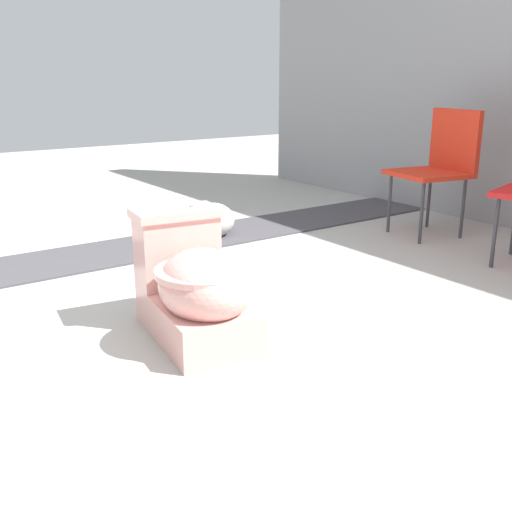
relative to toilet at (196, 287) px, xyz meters
The scene contains 5 objects.
ground_plane 0.27m from the toilet, 112.55° to the right, with size 14.00×14.00×0.00m, color #A8A59E.
gravel_strip 1.43m from the toilet, 165.32° to the left, with size 0.56×8.00×0.01m, color #423F44.
toilet is the anchor object (origin of this frame).
folding_chair_left 2.29m from the toilet, 103.98° to the left, with size 0.52×0.52×0.83m.
boulder_near 1.62m from the toilet, 146.54° to the left, with size 0.31×0.27×0.23m, color #B7B2AD.
Camera 1 is at (2.07, -0.98, 1.04)m, focal length 42.00 mm.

